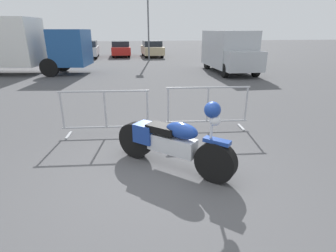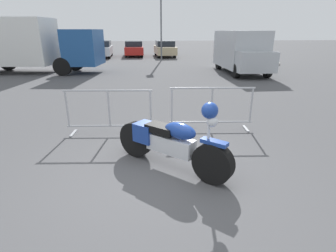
# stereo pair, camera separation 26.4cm
# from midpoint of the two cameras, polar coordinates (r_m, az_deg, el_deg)

# --- Properties ---
(ground_plane) EXTENTS (120.00, 120.00, 0.00)m
(ground_plane) POSITION_cam_midpoint_polar(r_m,az_deg,el_deg) (4.46, -3.51, -11.51)
(ground_plane) COLOR #4C4C4F
(motorcycle) EXTENTS (1.85, 1.73, 1.33)m
(motorcycle) POSITION_cam_midpoint_polar(r_m,az_deg,el_deg) (4.58, -0.81, -3.40)
(motorcycle) COLOR black
(motorcycle) RESTS_ON ground
(crowd_barrier_near) EXTENTS (2.03, 0.62, 1.07)m
(crowd_barrier_near) POSITION_cam_midpoint_polar(r_m,az_deg,el_deg) (6.22, -14.66, 2.81)
(crowd_barrier_near) COLOR #9EA0A5
(crowd_barrier_near) RESTS_ON ground
(crowd_barrier_far) EXTENTS (2.03, 0.62, 1.07)m
(crowd_barrier_far) POSITION_cam_midpoint_polar(r_m,az_deg,el_deg) (6.47, 7.44, 3.97)
(crowd_barrier_far) COLOR #9EA0A5
(crowd_barrier_far) RESTS_ON ground
(box_truck) EXTENTS (7.95, 3.35, 2.98)m
(box_truck) POSITION_cam_midpoint_polar(r_m,az_deg,el_deg) (17.40, -31.94, 14.94)
(box_truck) COLOR white
(box_truck) RESTS_ON ground
(delivery_van) EXTENTS (2.10, 5.04, 2.31)m
(delivery_van) POSITION_cam_midpoint_polar(r_m,az_deg,el_deg) (16.13, 12.68, 15.79)
(delivery_van) COLOR #B2B7BC
(delivery_van) RESTS_ON ground
(parked_car_black) EXTENTS (1.72, 4.08, 1.37)m
(parked_car_black) POSITION_cam_midpoint_polar(r_m,az_deg,el_deg) (27.36, -29.56, 14.21)
(parked_car_black) COLOR black
(parked_car_black) RESTS_ON ground
(parked_car_maroon) EXTENTS (1.79, 4.24, 1.43)m
(parked_car_maroon) POSITION_cam_midpoint_polar(r_m,az_deg,el_deg) (26.22, -23.71, 15.00)
(parked_car_maroon) COLOR maroon
(parked_car_maroon) RESTS_ON ground
(parked_car_silver) EXTENTS (1.82, 4.32, 1.46)m
(parked_car_silver) POSITION_cam_midpoint_polar(r_m,az_deg,el_deg) (25.36, -17.36, 15.66)
(parked_car_silver) COLOR #B7BABF
(parked_car_silver) RESTS_ON ground
(parked_car_red) EXTENTS (1.74, 4.12, 1.39)m
(parked_car_red) POSITION_cam_midpoint_polar(r_m,az_deg,el_deg) (25.92, -10.59, 16.21)
(parked_car_red) COLOR #B21E19
(parked_car_red) RESTS_ON ground
(parked_car_tan) EXTENTS (1.79, 4.23, 1.43)m
(parked_car_tan) POSITION_cam_midpoint_polar(r_m,az_deg,el_deg) (25.35, -3.81, 16.45)
(parked_car_tan) COLOR tan
(parked_car_tan) RESTS_ON ground
(pedestrian) EXTENTS (0.48, 0.48, 1.69)m
(pedestrian) POSITION_cam_midpoint_polar(r_m,az_deg,el_deg) (21.50, -23.15, 14.82)
(pedestrian) COLOR #262838
(pedestrian) RESTS_ON ground
(planter_island) EXTENTS (3.36, 3.36, 1.23)m
(planter_island) POSITION_cam_midpoint_polar(r_m,az_deg,el_deg) (20.71, 15.68, 14.14)
(planter_island) COLOR #ADA89E
(planter_island) RESTS_ON ground
(street_lamp) EXTENTS (0.36, 0.70, 5.68)m
(street_lamp) POSITION_cam_midpoint_polar(r_m,az_deg,el_deg) (22.10, -4.75, 23.65)
(street_lamp) COLOR #595B60
(street_lamp) RESTS_ON ground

